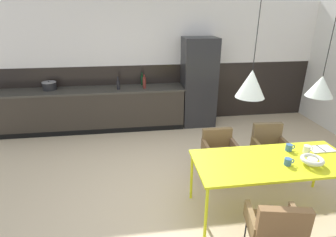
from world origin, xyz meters
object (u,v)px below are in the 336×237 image
at_px(armchair_facing_counter, 219,147).
at_px(bottle_vinegar_dark, 142,80).
at_px(cooking_pot, 49,86).
at_px(dining_table, 273,164).
at_px(mug_glass_clear, 288,162).
at_px(bottle_wine_green, 118,84).
at_px(armchair_corner_seat, 277,227).
at_px(pendant_lamp_over_table_near, 251,84).
at_px(mug_white_ceramic, 307,149).
at_px(mug_dark_espresso, 289,147).
at_px(bottle_spice_small, 144,83).
at_px(fruit_bowl, 312,160).
at_px(pendant_lamp_over_table_far, 321,86).
at_px(refrigerator_column, 199,83).
at_px(open_book, 321,149).
at_px(armchair_near_window, 269,144).

xyz_separation_m(armchair_facing_counter, bottle_vinegar_dark, (-1.04, 2.28, 0.51)).
bearing_deg(armchair_facing_counter, bottle_vinegar_dark, -65.19).
bearing_deg(cooking_pot, dining_table, -42.42).
xyz_separation_m(mug_glass_clear, bottle_vinegar_dark, (-1.53, 3.25, 0.23)).
bearing_deg(bottle_vinegar_dark, bottle_wine_green, -151.34).
relative_size(armchair_corner_seat, pendant_lamp_over_table_near, 0.81).
height_order(armchair_facing_counter, mug_white_ceramic, mug_white_ceramic).
relative_size(mug_dark_espresso, bottle_spice_small, 0.43).
relative_size(fruit_bowl, pendant_lamp_over_table_far, 0.25).
bearing_deg(bottle_spice_small, fruit_bowl, -59.52).
bearing_deg(refrigerator_column, bottle_spice_small, -176.88).
bearing_deg(cooking_pot, refrigerator_column, -1.85).
height_order(armchair_corner_seat, fruit_bowl, armchair_corner_seat).
height_order(fruit_bowl, open_book, fruit_bowl).
relative_size(armchair_facing_counter, open_book, 2.35).
xyz_separation_m(armchair_corner_seat, open_book, (1.10, 0.97, 0.22)).
relative_size(dining_table, mug_white_ceramic, 14.66).
height_order(mug_dark_espresso, mug_glass_clear, mug_dark_espresso).
bearing_deg(pendant_lamp_over_table_near, cooking_pot, 134.55).
xyz_separation_m(mug_white_ceramic, pendant_lamp_over_table_near, (-0.89, -0.08, 0.90)).
distance_m(armchair_near_window, mug_glass_clear, 1.03).
xyz_separation_m(fruit_bowl, bottle_wine_green, (-2.31, 3.01, 0.20)).
distance_m(armchair_facing_counter, mug_glass_clear, 1.13).
bearing_deg(pendant_lamp_over_table_far, armchair_facing_counter, 130.67).
relative_size(armchair_near_window, bottle_wine_green, 2.90).
bearing_deg(mug_white_ceramic, pendant_lamp_over_table_far, -129.76).
distance_m(mug_dark_espresso, pendant_lamp_over_table_far, 0.90).
height_order(bottle_spice_small, pendant_lamp_over_table_far, pendant_lamp_over_table_far).
bearing_deg(mug_glass_clear, bottle_vinegar_dark, 115.22).
bearing_deg(pendant_lamp_over_table_far, mug_white_ceramic, 50.24).
xyz_separation_m(mug_dark_espresso, bottle_vinegar_dark, (-1.73, 2.93, 0.22)).
relative_size(mug_glass_clear, bottle_spice_small, 0.42).
distance_m(open_book, bottle_vinegar_dark, 3.68).
bearing_deg(fruit_bowl, armchair_corner_seat, -138.88).
xyz_separation_m(dining_table, fruit_bowl, (0.39, -0.14, 0.10)).
distance_m(bottle_wine_green, pendant_lamp_over_table_near, 3.29).
height_order(armchair_corner_seat, mug_white_ceramic, mug_white_ceramic).
xyz_separation_m(dining_table, pendant_lamp_over_table_far, (0.38, -0.02, 0.95)).
bearing_deg(fruit_bowl, pendant_lamp_over_table_far, 94.62).
bearing_deg(bottle_vinegar_dark, cooking_pot, -176.96).
distance_m(mug_dark_espresso, bottle_spice_small, 3.17).
height_order(armchair_near_window, bottle_wine_green, bottle_wine_green).
bearing_deg(bottle_wine_green, pendant_lamp_over_table_near, -61.31).
relative_size(mug_dark_espresso, cooking_pot, 0.44).
bearing_deg(open_book, bottle_vinegar_dark, 126.12).
bearing_deg(pendant_lamp_over_table_near, mug_glass_clear, -17.50).
xyz_separation_m(refrigerator_column, pendant_lamp_over_table_far, (0.59, -2.96, 0.69)).
distance_m(armchair_near_window, mug_dark_espresso, 0.70).
distance_m(mug_white_ceramic, bottle_wine_green, 3.67).
height_order(bottle_vinegar_dark, bottle_wine_green, bottle_vinegar_dark).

